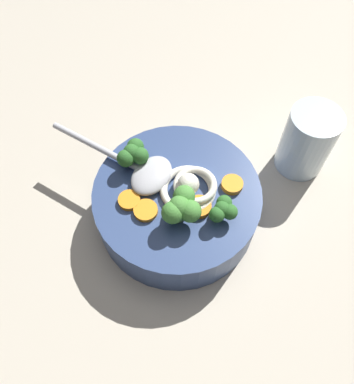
% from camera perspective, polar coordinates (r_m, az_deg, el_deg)
% --- Properties ---
extents(table_slab, '(1.22, 1.22, 0.03)m').
position_cam_1_polar(table_slab, '(0.52, 0.81, -7.70)').
color(table_slab, '#BCB29E').
rests_on(table_slab, ground).
extents(soup_bowl, '(0.20, 0.20, 0.06)m').
position_cam_1_polar(soup_bowl, '(0.50, 0.00, -1.70)').
color(soup_bowl, '#334775').
rests_on(soup_bowl, table_slab).
extents(noodle_pile, '(0.07, 0.07, 0.03)m').
position_cam_1_polar(noodle_pile, '(0.46, 1.74, 0.75)').
color(noodle_pile, silver).
rests_on(noodle_pile, soup_bowl).
extents(soup_spoon, '(0.07, 0.18, 0.02)m').
position_cam_1_polar(soup_spoon, '(0.48, -5.09, 3.14)').
color(soup_spoon, '#B7B7BC').
rests_on(soup_spoon, soup_bowl).
extents(broccoli_floret_center, '(0.05, 0.04, 0.04)m').
position_cam_1_polar(broccoli_floret_center, '(0.43, 0.72, -2.01)').
color(broccoli_floret_center, '#7A9E60').
rests_on(broccoli_floret_center, soup_bowl).
extents(broccoli_floret_rear, '(0.04, 0.03, 0.03)m').
position_cam_1_polar(broccoli_floret_rear, '(0.44, 6.69, -2.55)').
color(broccoli_floret_rear, '#7A9E60').
rests_on(broccoli_floret_rear, soup_bowl).
extents(broccoli_floret_beside_chili, '(0.04, 0.04, 0.03)m').
position_cam_1_polar(broccoli_floret_beside_chili, '(0.48, -6.35, 5.54)').
color(broccoli_floret_beside_chili, '#7A9E60').
rests_on(broccoli_floret_beside_chili, soup_bowl).
extents(carrot_slice_beside_noodles, '(0.03, 0.03, 0.01)m').
position_cam_1_polar(carrot_slice_beside_noodles, '(0.46, -4.55, -2.68)').
color(carrot_slice_beside_noodles, orange).
rests_on(carrot_slice_beside_noodles, soup_bowl).
extents(carrot_slice_extra_b, '(0.03, 0.03, 0.01)m').
position_cam_1_polar(carrot_slice_extra_b, '(0.46, -7.10, -1.56)').
color(carrot_slice_extra_b, orange).
rests_on(carrot_slice_extra_b, soup_bowl).
extents(carrot_slice_far, '(0.03, 0.03, 0.01)m').
position_cam_1_polar(carrot_slice_far, '(0.46, 3.23, -2.14)').
color(carrot_slice_far, orange).
rests_on(carrot_slice_far, soup_bowl).
extents(carrot_slice_extra_a, '(0.03, 0.03, 0.01)m').
position_cam_1_polar(carrot_slice_extra_a, '(0.48, 7.98, 1.08)').
color(carrot_slice_extra_a, orange).
rests_on(carrot_slice_extra_a, soup_bowl).
extents(drinking_glass, '(0.07, 0.07, 0.10)m').
position_cam_1_polar(drinking_glass, '(0.56, 18.26, 7.00)').
color(drinking_glass, silver).
rests_on(drinking_glass, table_slab).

